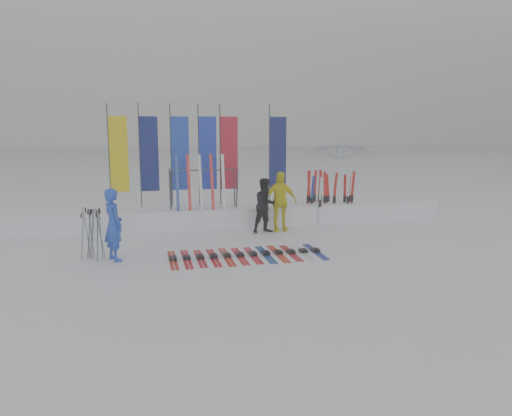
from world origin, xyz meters
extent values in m
plane|color=white|center=(0.00, 0.00, 0.00)|extent=(120.00, 120.00, 0.00)
cube|color=white|center=(0.00, 4.60, 0.30)|extent=(14.00, 1.60, 0.60)
imported|color=blue|center=(-3.37, 0.90, 0.86)|extent=(0.64, 0.74, 1.71)
imported|color=black|center=(0.83, 3.08, 0.80)|extent=(0.91, 0.79, 1.61)
imported|color=#F5ED10|center=(1.30, 3.23, 0.89)|extent=(1.06, 0.47, 1.78)
imported|color=white|center=(4.10, 5.43, 1.27)|extent=(3.18, 3.22, 2.55)
cube|color=#AC240D|center=(-2.04, 0.59, 0.04)|extent=(0.17, 1.68, 0.07)
cube|color=#B80E18|center=(-1.72, 0.59, 0.04)|extent=(0.17, 1.70, 0.07)
cube|color=#AC0D18|center=(-1.40, 0.59, 0.04)|extent=(0.17, 1.59, 0.07)
cube|color=#B00E10|center=(-1.08, 0.59, 0.04)|extent=(0.17, 1.64, 0.07)
cube|color=red|center=(-0.76, 0.59, 0.04)|extent=(0.17, 1.70, 0.07)
cube|color=#B30E15|center=(-0.43, 0.59, 0.04)|extent=(0.17, 1.63, 0.07)
cube|color=#B50E1D|center=(-0.11, 0.59, 0.04)|extent=(0.17, 1.60, 0.07)
cube|color=navy|center=(0.21, 0.59, 0.04)|extent=(0.17, 1.66, 0.07)
cube|color=red|center=(0.53, 0.59, 0.04)|extent=(0.17, 1.68, 0.07)
cube|color=#AC0D18|center=(0.85, 0.59, 0.04)|extent=(0.17, 1.57, 0.07)
cube|color=silver|center=(1.17, 0.59, 0.04)|extent=(0.17, 1.60, 0.07)
cube|color=navy|center=(1.50, 0.59, 0.04)|extent=(0.17, 1.61, 0.07)
cylinder|color=#595B60|center=(-3.43, 1.25, 0.63)|extent=(0.06, 0.13, 1.25)
cylinder|color=#595B60|center=(-3.95, 1.27, 0.60)|extent=(0.10, 0.10, 1.21)
cylinder|color=#595B60|center=(-3.68, 1.14, 0.62)|extent=(0.05, 0.03, 1.23)
cylinder|color=#595B60|center=(-3.45, 1.18, 0.61)|extent=(0.12, 0.09, 1.22)
cylinder|color=#595B60|center=(-3.38, 1.42, 0.58)|extent=(0.02, 0.13, 1.16)
cylinder|color=#595B60|center=(-3.91, 1.26, 0.58)|extent=(0.10, 0.06, 1.16)
cylinder|color=#595B60|center=(-3.89, 1.23, 0.60)|extent=(0.15, 0.05, 1.18)
cylinder|color=#595B60|center=(-3.85, 1.04, 0.62)|extent=(0.15, 0.14, 1.23)
cylinder|color=#595B60|center=(-3.95, 1.23, 0.61)|extent=(0.16, 0.04, 1.21)
cylinder|color=#595B60|center=(-4.09, 1.10, 0.57)|extent=(0.12, 0.12, 1.14)
cylinder|color=#595B60|center=(-3.75, 1.20, 0.59)|extent=(0.09, 0.06, 1.18)
cylinder|color=#595B60|center=(-3.74, 0.88, 0.60)|extent=(0.06, 0.09, 1.20)
cylinder|color=#595B60|center=(-4.02, 1.36, 0.62)|extent=(0.14, 0.10, 1.23)
cylinder|color=#595B60|center=(-3.70, 1.22, 0.61)|extent=(0.16, 0.12, 1.22)
cylinder|color=#383A3F|center=(-3.63, 4.91, 2.20)|extent=(0.04, 0.04, 3.20)
cube|color=yellow|center=(-3.34, 4.91, 2.25)|extent=(0.55, 0.03, 2.30)
cylinder|color=#383A3F|center=(-2.72, 4.88, 2.20)|extent=(0.04, 0.04, 3.20)
cube|color=navy|center=(-2.43, 4.88, 2.25)|extent=(0.55, 0.03, 2.30)
cylinder|color=#383A3F|center=(-1.77, 4.94, 2.20)|extent=(0.04, 0.04, 3.20)
cube|color=#1838B8|center=(-1.48, 4.94, 2.25)|extent=(0.55, 0.03, 2.30)
cylinder|color=#383A3F|center=(-0.90, 4.90, 2.20)|extent=(0.04, 0.04, 3.20)
cube|color=#182EB7|center=(-0.61, 4.90, 2.25)|extent=(0.55, 0.03, 2.30)
cylinder|color=#383A3F|center=(-0.22, 4.84, 2.20)|extent=(0.04, 0.04, 3.20)
cube|color=#B41328|center=(0.07, 4.84, 2.25)|extent=(0.55, 0.03, 2.30)
cylinder|color=#383A3F|center=(1.40, 4.89, 2.20)|extent=(0.04, 0.04, 3.20)
cube|color=#0C1557|center=(1.69, 4.89, 2.25)|extent=(0.55, 0.03, 2.30)
cylinder|color=#383A3F|center=(-1.86, 3.95, 1.23)|extent=(0.04, 0.30, 1.23)
cylinder|color=#383A3F|center=(-1.86, 4.45, 1.23)|extent=(0.04, 0.30, 1.23)
cylinder|color=#383A3F|center=(0.14, 3.95, 1.23)|extent=(0.04, 0.30, 1.23)
cylinder|color=#383A3F|center=(0.14, 4.45, 1.23)|extent=(0.04, 0.30, 1.23)
cylinder|color=#383A3F|center=(-0.86, 4.20, 1.78)|extent=(2.00, 0.04, 0.04)
cube|color=silver|center=(4.16, 4.73, 0.73)|extent=(0.09, 0.03, 1.45)
cube|color=red|center=(3.11, 4.78, 0.80)|extent=(0.09, 0.03, 1.59)
cube|color=red|center=(3.16, 4.77, 0.82)|extent=(0.09, 0.03, 1.65)
cube|color=red|center=(4.04, 4.20, 0.83)|extent=(0.09, 0.04, 1.66)
cube|color=red|center=(3.44, 4.24, 0.80)|extent=(0.09, 0.04, 1.61)
cube|color=red|center=(3.12, 4.29, 0.82)|extent=(0.09, 0.03, 1.65)
cube|color=red|center=(3.86, 4.39, 0.76)|extent=(0.09, 0.04, 1.52)
cube|color=red|center=(2.92, 4.71, 0.83)|extent=(0.09, 0.04, 1.66)
cube|color=navy|center=(2.70, 4.35, 0.75)|extent=(0.09, 0.02, 1.51)
cube|color=red|center=(2.75, 4.77, 0.82)|extent=(0.09, 0.04, 1.64)
cube|color=red|center=(3.29, 4.49, 0.77)|extent=(0.09, 0.04, 1.54)
cube|color=red|center=(3.42, 4.76, 0.75)|extent=(0.09, 0.03, 1.50)
cube|color=red|center=(4.08, 4.53, 0.77)|extent=(0.09, 0.05, 1.54)
cube|color=silver|center=(3.81, 4.00, 0.82)|extent=(0.09, 0.02, 1.64)
cube|color=silver|center=(2.76, 3.75, 0.77)|extent=(0.09, 0.05, 1.54)
cube|color=red|center=(2.56, 4.33, 0.84)|extent=(0.09, 0.04, 1.68)
camera|label=1|loc=(-2.67, -10.92, 3.17)|focal=35.00mm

